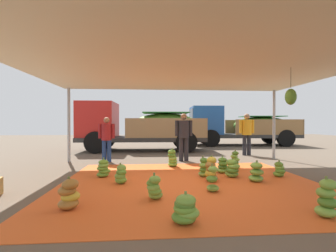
{
  "coord_description": "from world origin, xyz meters",
  "views": [
    {
      "loc": [
        -0.9,
        -5.2,
        1.36
      ],
      "look_at": [
        -0.39,
        1.49,
        1.29
      ],
      "focal_mm": 24.81,
      "sensor_mm": 36.0,
      "label": 1
    }
  ],
  "objects_px": {
    "banana_bunch_8": "(223,166)",
    "cargo_truck_main": "(139,126)",
    "worker_2": "(107,136)",
    "banana_bunch_11": "(213,180)",
    "cargo_truck_far": "(238,126)",
    "banana_bunch_4": "(327,199)",
    "banana_bunch_9": "(256,173)",
    "worker_0": "(184,133)",
    "worker_1": "(247,131)",
    "banana_bunch_1": "(279,170)",
    "banana_bunch_6": "(204,168)",
    "banana_bunch_5": "(154,188)",
    "banana_bunch_13": "(172,159)",
    "banana_bunch_0": "(232,169)",
    "banana_bunch_12": "(103,169)",
    "banana_bunch_10": "(211,170)",
    "banana_bunch_14": "(185,209)",
    "banana_bunch_3": "(235,160)",
    "banana_bunch_2": "(121,175)",
    "banana_bunch_7": "(69,195)"
  },
  "relations": [
    {
      "from": "banana_bunch_9",
      "to": "worker_2",
      "type": "bearing_deg",
      "value": 141.92
    },
    {
      "from": "banana_bunch_4",
      "to": "cargo_truck_main",
      "type": "bearing_deg",
      "value": 110.07
    },
    {
      "from": "banana_bunch_8",
      "to": "cargo_truck_main",
      "type": "xyz_separation_m",
      "value": [
        -2.55,
        5.53,
        1.02
      ]
    },
    {
      "from": "banana_bunch_1",
      "to": "banana_bunch_13",
      "type": "xyz_separation_m",
      "value": [
        -2.57,
        1.56,
        0.07
      ]
    },
    {
      "from": "cargo_truck_main",
      "to": "banana_bunch_6",
      "type": "bearing_deg",
      "value": -72.1
    },
    {
      "from": "banana_bunch_0",
      "to": "banana_bunch_6",
      "type": "xyz_separation_m",
      "value": [
        -0.7,
        0.1,
        0.01
      ]
    },
    {
      "from": "banana_bunch_2",
      "to": "banana_bunch_3",
      "type": "relative_size",
      "value": 0.83
    },
    {
      "from": "banana_bunch_5",
      "to": "banana_bunch_2",
      "type": "bearing_deg",
      "value": 122.83
    },
    {
      "from": "banana_bunch_4",
      "to": "worker_1",
      "type": "xyz_separation_m",
      "value": [
        1.56,
        6.47,
        0.78
      ]
    },
    {
      "from": "banana_bunch_7",
      "to": "cargo_truck_far",
      "type": "bearing_deg",
      "value": 56.95
    },
    {
      "from": "banana_bunch_6",
      "to": "worker_1",
      "type": "xyz_separation_m",
      "value": [
        2.77,
        3.87,
        0.8
      ]
    },
    {
      "from": "banana_bunch_4",
      "to": "banana_bunch_10",
      "type": "bearing_deg",
      "value": 118.37
    },
    {
      "from": "banana_bunch_1",
      "to": "banana_bunch_4",
      "type": "distance_m",
      "value": 2.56
    },
    {
      "from": "banana_bunch_4",
      "to": "banana_bunch_11",
      "type": "bearing_deg",
      "value": 134.37
    },
    {
      "from": "banana_bunch_7",
      "to": "worker_2",
      "type": "distance_m",
      "value": 4.6
    },
    {
      "from": "banana_bunch_11",
      "to": "banana_bunch_12",
      "type": "height_order",
      "value": "banana_bunch_11"
    },
    {
      "from": "banana_bunch_9",
      "to": "banana_bunch_1",
      "type": "bearing_deg",
      "value": 28.66
    },
    {
      "from": "banana_bunch_3",
      "to": "banana_bunch_12",
      "type": "bearing_deg",
      "value": -166.2
    },
    {
      "from": "worker_0",
      "to": "worker_2",
      "type": "bearing_deg",
      "value": 179.75
    },
    {
      "from": "banana_bunch_2",
      "to": "banana_bunch_8",
      "type": "xyz_separation_m",
      "value": [
        2.63,
        0.94,
        -0.0
      ]
    },
    {
      "from": "banana_bunch_3",
      "to": "worker_0",
      "type": "xyz_separation_m",
      "value": [
        -1.38,
        1.43,
        0.76
      ]
    },
    {
      "from": "banana_bunch_9",
      "to": "banana_bunch_3",
      "type": "bearing_deg",
      "value": 85.62
    },
    {
      "from": "banana_bunch_0",
      "to": "banana_bunch_13",
      "type": "xyz_separation_m",
      "value": [
        -1.36,
        1.52,
        0.04
      ]
    },
    {
      "from": "banana_bunch_13",
      "to": "worker_0",
      "type": "distance_m",
      "value": 1.43
    },
    {
      "from": "banana_bunch_5",
      "to": "banana_bunch_10",
      "type": "height_order",
      "value": "banana_bunch_10"
    },
    {
      "from": "banana_bunch_7",
      "to": "banana_bunch_8",
      "type": "xyz_separation_m",
      "value": [
        3.25,
        2.43,
        -0.03
      ]
    },
    {
      "from": "banana_bunch_0",
      "to": "banana_bunch_9",
      "type": "bearing_deg",
      "value": -50.42
    },
    {
      "from": "banana_bunch_9",
      "to": "banana_bunch_11",
      "type": "xyz_separation_m",
      "value": [
        -1.22,
        -0.68,
        0.02
      ]
    },
    {
      "from": "banana_bunch_8",
      "to": "banana_bunch_12",
      "type": "distance_m",
      "value": 3.16
    },
    {
      "from": "banana_bunch_5",
      "to": "cargo_truck_far",
      "type": "distance_m",
      "value": 11.51
    },
    {
      "from": "cargo_truck_main",
      "to": "banana_bunch_5",
      "type": "bearing_deg",
      "value": -85.1
    },
    {
      "from": "banana_bunch_10",
      "to": "banana_bunch_11",
      "type": "bearing_deg",
      "value": -103.02
    },
    {
      "from": "banana_bunch_8",
      "to": "banana_bunch_13",
      "type": "bearing_deg",
      "value": 142.05
    },
    {
      "from": "banana_bunch_11",
      "to": "cargo_truck_main",
      "type": "distance_m",
      "value": 7.5
    },
    {
      "from": "banana_bunch_10",
      "to": "banana_bunch_13",
      "type": "height_order",
      "value": "banana_bunch_10"
    },
    {
      "from": "banana_bunch_1",
      "to": "banana_bunch_6",
      "type": "relative_size",
      "value": 0.81
    },
    {
      "from": "banana_bunch_14",
      "to": "banana_bunch_9",
      "type": "bearing_deg",
      "value": 46.48
    },
    {
      "from": "banana_bunch_6",
      "to": "cargo_truck_main",
      "type": "height_order",
      "value": "cargo_truck_main"
    },
    {
      "from": "banana_bunch_14",
      "to": "worker_2",
      "type": "distance_m",
      "value": 5.62
    },
    {
      "from": "banana_bunch_3",
      "to": "banana_bunch_10",
      "type": "height_order",
      "value": "banana_bunch_10"
    },
    {
      "from": "banana_bunch_7",
      "to": "worker_1",
      "type": "xyz_separation_m",
      "value": [
        5.39,
        5.87,
        0.81
      ]
    },
    {
      "from": "banana_bunch_11",
      "to": "cargo_truck_far",
      "type": "bearing_deg",
      "value": 66.17
    },
    {
      "from": "banana_bunch_3",
      "to": "worker_1",
      "type": "relative_size",
      "value": 0.31
    },
    {
      "from": "banana_bunch_4",
      "to": "banana_bunch_2",
      "type": "bearing_deg",
      "value": 146.9
    },
    {
      "from": "banana_bunch_9",
      "to": "worker_0",
      "type": "relative_size",
      "value": 0.29
    },
    {
      "from": "banana_bunch_0",
      "to": "banana_bunch_12",
      "type": "distance_m",
      "value": 3.24
    },
    {
      "from": "cargo_truck_main",
      "to": "worker_2",
      "type": "xyz_separation_m",
      "value": [
        -0.96,
        -3.41,
        -0.3
      ]
    },
    {
      "from": "banana_bunch_2",
      "to": "banana_bunch_12",
      "type": "relative_size",
      "value": 0.95
    },
    {
      "from": "banana_bunch_6",
      "to": "banana_bunch_8",
      "type": "height_order",
      "value": "banana_bunch_6"
    },
    {
      "from": "banana_bunch_12",
      "to": "cargo_truck_main",
      "type": "xyz_separation_m",
      "value": [
        0.6,
        5.77,
        1.01
      ]
    }
  ]
}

